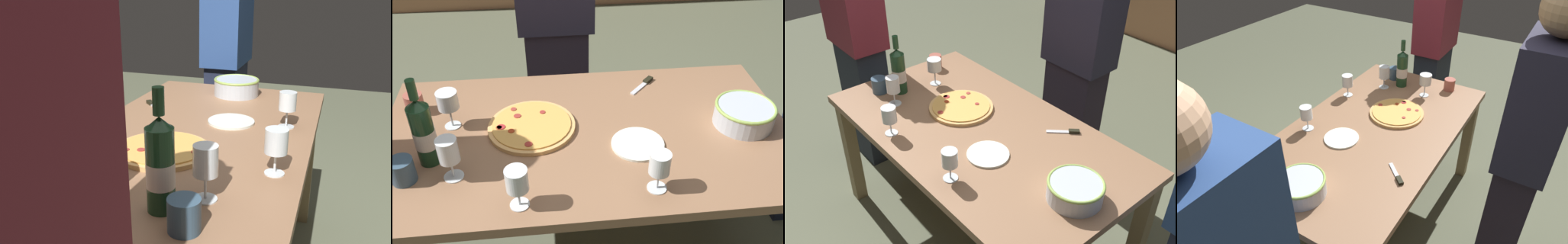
{
  "view_description": "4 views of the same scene",
  "coord_description": "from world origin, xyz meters",
  "views": [
    {
      "loc": [
        -1.48,
        -0.52,
        1.34
      ],
      "look_at": [
        0.0,
        0.0,
        0.8
      ],
      "focal_mm": 38.76,
      "sensor_mm": 36.0,
      "label": 1
    },
    {
      "loc": [
        -0.15,
        -1.37,
        1.82
      ],
      "look_at": [
        0.0,
        0.0,
        0.8
      ],
      "focal_mm": 41.07,
      "sensor_mm": 36.0,
      "label": 2
    },
    {
      "loc": [
        1.42,
        -1.18,
        2.07
      ],
      "look_at": [
        0.0,
        0.0,
        0.8
      ],
      "focal_mm": 41.75,
      "sensor_mm": 36.0,
      "label": 3
    },
    {
      "loc": [
        1.42,
        0.86,
        1.93
      ],
      "look_at": [
        0.0,
        0.0,
        0.8
      ],
      "focal_mm": 31.51,
      "sensor_mm": 36.0,
      "label": 4
    }
  ],
  "objects": [
    {
      "name": "wine_bottle",
      "position": [
        -0.58,
        -0.11,
        0.88
      ],
      "size": [
        0.08,
        0.08,
        0.34
      ],
      "color": "#1A3D21",
      "rests_on": "dining_table"
    },
    {
      "name": "person_guest_right",
      "position": [
        -0.08,
        0.83,
        0.85
      ],
      "size": [
        0.39,
        0.24,
        1.67
      ],
      "rotation": [
        0.0,
        0.0,
        -1.47
      ],
      "color": "#241D2A",
      "rests_on": "ground"
    },
    {
      "name": "dining_table",
      "position": [
        0.0,
        0.0,
        0.66
      ],
      "size": [
        1.6,
        0.9,
        0.75
      ],
      "color": "#91684A",
      "rests_on": "ground"
    },
    {
      "name": "wine_glass_near_pizza",
      "position": [
        -0.53,
        0.1,
        0.87
      ],
      "size": [
        0.08,
        0.08,
        0.16
      ],
      "color": "white",
      "rests_on": "dining_table"
    },
    {
      "name": "wine_glass_by_bottle",
      "position": [
        -0.49,
        -0.2,
        0.86
      ],
      "size": [
        0.07,
        0.07,
        0.16
      ],
      "color": "white",
      "rests_on": "dining_table"
    },
    {
      "name": "wine_glass_far_left",
      "position": [
        -0.26,
        -0.36,
        0.86
      ],
      "size": [
        0.07,
        0.07,
        0.15
      ],
      "color": "white",
      "rests_on": "dining_table"
    },
    {
      "name": "ground_plane",
      "position": [
        0.0,
        0.0,
        0.0
      ],
      "size": [
        8.0,
        8.0,
        0.0
      ],
      "primitive_type": "plane",
      "color": "#5F644C"
    },
    {
      "name": "cup_ceramic",
      "position": [
        -0.69,
        0.21,
        0.79
      ],
      "size": [
        0.08,
        0.08,
        0.08
      ],
      "primitive_type": "cylinder",
      "color": "#AB584A",
      "rests_on": "dining_table"
    },
    {
      "name": "cup_amber",
      "position": [
        -0.65,
        -0.2,
        0.79
      ],
      "size": [
        0.08,
        0.08,
        0.09
      ],
      "primitive_type": "cylinder",
      "color": "#365269",
      "rests_on": "dining_table"
    },
    {
      "name": "pizza",
      "position": [
        -0.22,
        0.05,
        0.76
      ],
      "size": [
        0.34,
        0.34,
        0.03
      ],
      "color": "#E3AA63",
      "rests_on": "dining_table"
    },
    {
      "name": "serving_bowl",
      "position": [
        0.62,
        -0.01,
        0.8
      ],
      "size": [
        0.24,
        0.24,
        0.09
      ],
      "color": "silver",
      "rests_on": "dining_table"
    },
    {
      "name": "wine_glass_far_right",
      "position": [
        0.2,
        -0.33,
        0.85
      ],
      "size": [
        0.07,
        0.07,
        0.15
      ],
      "color": "white",
      "rests_on": "dining_table"
    },
    {
      "name": "side_plate",
      "position": [
        0.18,
        -0.1,
        0.76
      ],
      "size": [
        0.2,
        0.2,
        0.01
      ],
      "primitive_type": "cylinder",
      "color": "white",
      "rests_on": "dining_table"
    },
    {
      "name": "person_guest_left",
      "position": [
        -1.12,
        -0.08,
        0.88
      ],
      "size": [
        0.4,
        0.24,
        1.72
      ],
      "rotation": [
        0.0,
        0.0,
        0.07
      ],
      "color": "#1C222E",
      "rests_on": "ground"
    },
    {
      "name": "pizza_knife",
      "position": [
        0.29,
        0.32,
        0.76
      ],
      "size": [
        0.13,
        0.13,
        0.02
      ],
      "color": "silver",
      "rests_on": "dining_table"
    }
  ]
}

